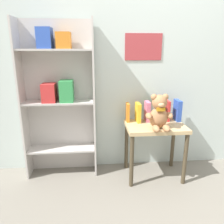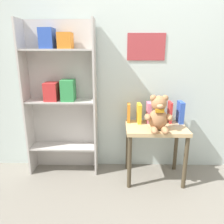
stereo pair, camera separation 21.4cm
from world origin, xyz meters
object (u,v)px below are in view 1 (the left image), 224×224
Objects in this scene: book_standing_yellow at (138,112)px; teddy_bear at (159,113)px; bookshelf_side at (59,93)px; display_table at (155,134)px; book_standing_green at (158,110)px; book_standing_red at (167,110)px; book_standing_pink at (148,111)px; book_standing_blue at (177,110)px; book_standing_orange at (128,112)px.

teddy_bear is at bearing -56.74° from book_standing_yellow.
display_table is at bearing -10.00° from bookshelf_side.
bookshelf_side is 1.02m from book_standing_green.
book_standing_pink is at bearing -178.74° from book_standing_red.
book_standing_blue reaches higher than display_table.
bookshelf_side is 7.19× the size of book_standing_blue.
book_standing_red is at bearing 1.29° from book_standing_pink.
book_standing_red is (0.16, 0.13, 0.21)m from display_table.
book_standing_blue is (0.31, -0.01, 0.01)m from book_standing_pink.
book_standing_green is at bearing 2.15° from book_standing_yellow.
book_standing_green is at bearing 67.75° from display_table.
book_standing_red is (0.42, -0.00, 0.01)m from book_standing_orange.
book_standing_yellow is at bearing -171.46° from book_standing_pink.
book_standing_yellow is at bearing -176.31° from book_standing_red.
book_standing_blue is at bearing -0.57° from book_standing_yellow.
teddy_bear is 1.61× the size of book_standing_pink.
book_standing_pink is (0.90, -0.04, -0.20)m from bookshelf_side.
teddy_bear is at bearing -139.73° from book_standing_blue.
book_standing_pink is at bearing -2.49° from bookshelf_side.
display_table is 2.98× the size of book_standing_yellow.
book_standing_green is at bearing -2.28° from bookshelf_side.
book_standing_pink is at bearing 177.75° from book_standing_green.
teddy_bear is 1.69× the size of book_standing_yellow.
book_standing_yellow is at bearing -8.89° from book_standing_orange.
book_standing_yellow is 0.83× the size of book_standing_green.
book_standing_green is at bearing 0.51° from book_standing_orange.
bookshelf_side is at bearing 170.00° from display_table.
book_standing_orange is 0.81× the size of book_standing_green.
book_standing_green is (0.05, 0.13, 0.22)m from display_table.
book_standing_orange is 0.98× the size of book_standing_yellow.
book_standing_red is (0.21, 0.00, 0.00)m from book_standing_pink.
bookshelf_side is 0.82m from book_standing_yellow.
book_standing_orange is at bearing 153.15° from display_table.
teddy_bear is at bearing -123.67° from book_standing_red.
book_standing_yellow is at bearing -177.89° from book_standing_green.
book_standing_pink is 0.21m from book_standing_red.
book_standing_green reaches higher than book_standing_blue.
book_standing_orange is at bearing -2.94° from bookshelf_side.
teddy_bear reaches higher than book_standing_yellow.
bookshelf_side is at bearing 178.43° from book_standing_red.
book_standing_green is (1.00, -0.04, -0.19)m from bookshelf_side.
display_table is 0.26m from book_standing_green.
book_standing_green reaches higher than display_table.
book_standing_red is at bearing 1.32° from book_standing_orange.
book_standing_pink reaches higher than book_standing_yellow.
teddy_bear reaches higher than book_standing_red.
teddy_bear is 0.27m from book_standing_yellow.
display_table is 0.27m from teddy_bear.
book_standing_yellow is (-0.15, 0.22, -0.05)m from teddy_bear.
book_standing_yellow is at bearing 144.11° from display_table.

